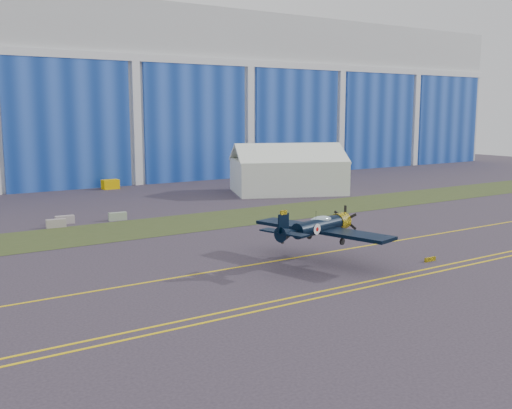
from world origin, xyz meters
TOP-DOWN VIEW (x-y plane):
  - ground at (0.00, 0.00)m, footprint 260.00×260.00m
  - grass_median at (0.00, 14.00)m, footprint 260.00×10.00m
  - taxiway_centreline at (0.00, -5.00)m, footprint 200.00×0.20m
  - edge_line_near at (0.00, -14.50)m, footprint 80.00×0.20m
  - edge_line_far at (0.00, -13.50)m, footprint 80.00×0.20m
  - guard_board_right at (22.00, -12.00)m, footprint 1.20×0.15m
  - warbird at (14.02, -7.35)m, footprint 12.93×14.45m
  - tent at (37.07, 28.11)m, footprint 19.27×16.97m
  - tug at (16.20, 46.55)m, footprint 2.56×1.63m
  - barrier_a at (0.47, 19.20)m, footprint 2.05×0.80m
  - barrier_b at (1.84, 20.85)m, footprint 2.02×0.65m
  - barrier_c at (7.38, 19.72)m, footprint 2.05×0.79m

SIDE VIEW (x-z plane):
  - ground at x=0.00m, z-range 0.00..0.00m
  - taxiway_centreline at x=0.00m, z-range 0.00..0.02m
  - edge_line_near at x=0.00m, z-range 0.00..0.02m
  - edge_line_far at x=0.00m, z-range 0.00..0.02m
  - grass_median at x=0.00m, z-range 0.01..0.03m
  - guard_board_right at x=22.00m, z-range 0.00..0.35m
  - barrier_a at x=0.47m, z-range 0.00..0.90m
  - barrier_b at x=1.84m, z-range 0.00..0.90m
  - barrier_c at x=7.38m, z-range 0.00..0.90m
  - tug at x=16.20m, z-range 0.00..1.47m
  - warbird at x=14.02m, z-range 1.16..4.81m
  - tent at x=37.07m, z-range 0.00..7.44m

